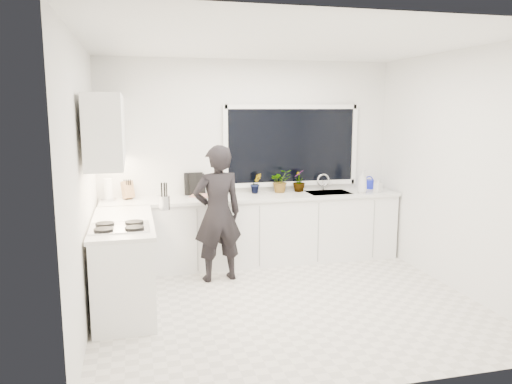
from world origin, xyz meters
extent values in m
cube|color=beige|center=(0.00, 0.00, -0.01)|extent=(4.00, 3.50, 0.02)
cube|color=white|center=(0.00, 1.76, 1.35)|extent=(4.00, 0.02, 2.70)
cube|color=white|center=(-2.01, 0.00, 1.35)|extent=(0.02, 3.50, 2.70)
cube|color=white|center=(2.01, 0.00, 1.35)|extent=(0.02, 3.50, 2.70)
cube|color=white|center=(0.00, 0.00, 2.71)|extent=(4.00, 3.50, 0.02)
cube|color=black|center=(0.60, 1.73, 1.55)|extent=(1.80, 0.02, 1.00)
cube|color=white|center=(0.00, 1.45, 0.44)|extent=(3.92, 0.58, 0.88)
cube|color=white|center=(-1.67, 0.35, 0.44)|extent=(0.58, 1.60, 0.88)
cube|color=silver|center=(0.00, 1.44, 0.90)|extent=(3.94, 0.62, 0.04)
cube|color=silver|center=(-1.67, 0.35, 0.90)|extent=(0.62, 1.60, 0.04)
cube|color=white|center=(-1.79, 0.70, 1.85)|extent=(0.34, 2.10, 0.70)
cube|color=silver|center=(1.05, 1.45, 0.87)|extent=(0.58, 0.42, 0.14)
cylinder|color=silver|center=(1.05, 1.65, 1.03)|extent=(0.03, 0.03, 0.22)
cube|color=black|center=(-1.69, 0.00, 0.94)|extent=(0.56, 0.48, 0.03)
imported|color=black|center=(-0.58, 0.90, 0.82)|extent=(0.65, 0.48, 1.64)
cube|color=silver|center=(-0.65, 1.42, 0.94)|extent=(0.50, 0.44, 0.03)
cube|color=red|center=(-0.65, 1.42, 0.95)|extent=(0.45, 0.40, 0.01)
cylinder|color=#141FBF|center=(1.73, 1.61, 0.98)|extent=(0.17, 0.17, 0.13)
cylinder|color=white|center=(-1.85, 1.55, 1.05)|extent=(0.12, 0.12, 0.26)
cube|color=#A3794C|center=(-1.62, 1.59, 1.03)|extent=(0.16, 0.15, 0.22)
cylinder|color=silver|center=(-1.21, 0.80, 1.00)|extent=(0.16, 0.16, 0.16)
cube|color=black|center=(-0.72, 1.69, 1.06)|extent=(0.22, 0.08, 0.28)
cube|color=black|center=(-0.77, 1.69, 1.07)|extent=(0.25, 0.02, 0.30)
imported|color=#26662D|center=(0.06, 1.61, 1.06)|extent=(0.16, 0.14, 0.28)
imported|color=#26662D|center=(0.41, 1.61, 1.08)|extent=(0.29, 0.25, 0.32)
imported|color=#26662D|center=(0.68, 1.61, 1.07)|extent=(0.22, 0.22, 0.30)
imported|color=#D8BF66|center=(1.48, 1.30, 1.08)|extent=(0.15, 0.15, 0.31)
imported|color=#D8BF66|center=(1.72, 1.30, 1.02)|extent=(0.11, 0.11, 0.19)
camera|label=1|loc=(-1.53, -4.86, 2.07)|focal=35.00mm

